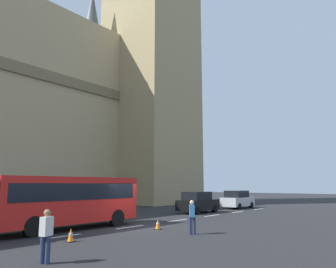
{
  "coord_description": "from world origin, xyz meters",
  "views": [
    {
      "loc": [
        -14.2,
        -14.21,
        2.49
      ],
      "look_at": [
        6.02,
        2.14,
        6.51
      ],
      "focal_mm": 34.91,
      "sensor_mm": 36.0,
      "label": 1
    }
  ],
  "objects_px": {
    "sedan_lead": "(198,202)",
    "pedestrian_near_cones": "(46,234)",
    "sedan_trailing": "(238,200)",
    "traffic_cone_west": "(71,235)",
    "pedestrian_by_kerb": "(192,216)",
    "traffic_cone_middle": "(158,224)"
  },
  "relations": [
    {
      "from": "sedan_lead",
      "to": "traffic_cone_middle",
      "type": "xyz_separation_m",
      "value": [
        -10.38,
        -4.22,
        -0.63
      ]
    },
    {
      "from": "traffic_cone_west",
      "to": "pedestrian_by_kerb",
      "type": "xyz_separation_m",
      "value": [
        5.13,
        -2.91,
        0.63
      ]
    },
    {
      "from": "sedan_lead",
      "to": "sedan_trailing",
      "type": "bearing_deg",
      "value": -1.65
    },
    {
      "from": "traffic_cone_middle",
      "to": "pedestrian_by_kerb",
      "type": "relative_size",
      "value": 0.34
    },
    {
      "from": "sedan_lead",
      "to": "pedestrian_near_cones",
      "type": "xyz_separation_m",
      "value": [
        -18.67,
        -6.63,
        -0.0
      ]
    },
    {
      "from": "sedan_trailing",
      "to": "traffic_cone_middle",
      "type": "xyz_separation_m",
      "value": [
        -17.52,
        -4.01,
        -0.63
      ]
    },
    {
      "from": "traffic_cone_middle",
      "to": "traffic_cone_west",
      "type": "bearing_deg",
      "value": 176.03
    },
    {
      "from": "sedan_lead",
      "to": "traffic_cone_west",
      "type": "xyz_separation_m",
      "value": [
        -15.79,
        -3.84,
        -0.63
      ]
    },
    {
      "from": "traffic_cone_west",
      "to": "pedestrian_by_kerb",
      "type": "bearing_deg",
      "value": -29.57
    },
    {
      "from": "sedan_lead",
      "to": "pedestrian_near_cones",
      "type": "distance_m",
      "value": 19.81
    },
    {
      "from": "pedestrian_near_cones",
      "to": "pedestrian_by_kerb",
      "type": "height_order",
      "value": "same"
    },
    {
      "from": "sedan_lead",
      "to": "traffic_cone_middle",
      "type": "bearing_deg",
      "value": -157.87
    },
    {
      "from": "sedan_lead",
      "to": "traffic_cone_west",
      "type": "relative_size",
      "value": 7.59
    },
    {
      "from": "pedestrian_by_kerb",
      "to": "traffic_cone_middle",
      "type": "bearing_deg",
      "value": 83.55
    },
    {
      "from": "traffic_cone_west",
      "to": "pedestrian_by_kerb",
      "type": "relative_size",
      "value": 0.34
    },
    {
      "from": "sedan_trailing",
      "to": "pedestrian_near_cones",
      "type": "height_order",
      "value": "sedan_trailing"
    },
    {
      "from": "pedestrian_near_cones",
      "to": "pedestrian_by_kerb",
      "type": "relative_size",
      "value": 1.0
    },
    {
      "from": "sedan_lead",
      "to": "sedan_trailing",
      "type": "relative_size",
      "value": 1.0
    },
    {
      "from": "traffic_cone_middle",
      "to": "pedestrian_near_cones",
      "type": "xyz_separation_m",
      "value": [
        -8.3,
        -2.41,
        0.63
      ]
    },
    {
      "from": "sedan_lead",
      "to": "traffic_cone_west",
      "type": "distance_m",
      "value": 16.27
    },
    {
      "from": "sedan_trailing",
      "to": "pedestrian_near_cones",
      "type": "xyz_separation_m",
      "value": [
        -25.82,
        -6.42,
        -0.0
      ]
    },
    {
      "from": "traffic_cone_west",
      "to": "sedan_trailing",
      "type": "bearing_deg",
      "value": 9.01
    }
  ]
}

